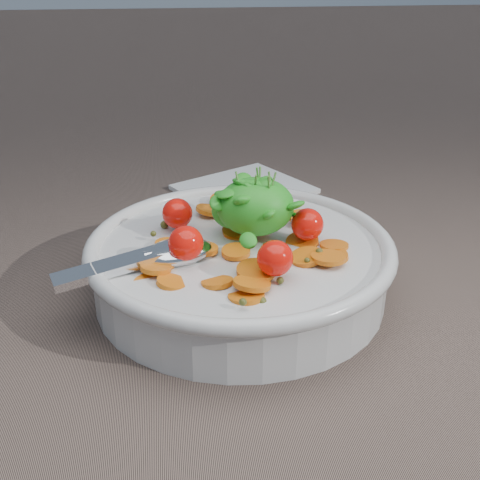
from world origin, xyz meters
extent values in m
plane|color=#796356|center=(0.00, 0.00, 0.00)|extent=(6.00, 6.00, 0.00)
cylinder|color=silver|center=(0.00, 0.00, 0.03)|extent=(0.26, 0.26, 0.05)
torus|color=silver|center=(0.00, 0.00, 0.05)|extent=(0.28, 0.28, 0.01)
cylinder|color=silver|center=(0.00, 0.00, 0.00)|extent=(0.13, 0.13, 0.01)
cylinder|color=brown|center=(0.00, 0.00, 0.03)|extent=(0.24, 0.24, 0.04)
cylinder|color=orange|center=(-0.03, 0.08, 0.05)|extent=(0.04, 0.04, 0.01)
cylinder|color=orange|center=(0.08, -0.02, 0.05)|extent=(0.03, 0.03, 0.01)
cylinder|color=orange|center=(-0.07, 0.00, 0.05)|extent=(0.03, 0.03, 0.01)
cylinder|color=orange|center=(0.05, -0.01, 0.05)|extent=(0.03, 0.03, 0.01)
cylinder|color=orange|center=(0.00, 0.02, 0.05)|extent=(0.04, 0.04, 0.01)
cylinder|color=orange|center=(0.00, 0.02, 0.05)|extent=(0.03, 0.03, 0.01)
cylinder|color=orange|center=(-0.04, -0.02, 0.06)|extent=(0.04, 0.04, 0.01)
cylinder|color=orange|center=(-0.03, -0.07, 0.05)|extent=(0.03, 0.03, 0.01)
cylinder|color=orange|center=(0.06, 0.03, 0.06)|extent=(0.04, 0.04, 0.01)
cylinder|color=orange|center=(0.05, -0.04, 0.05)|extent=(0.03, 0.03, 0.01)
cylinder|color=orange|center=(-0.01, 0.09, 0.06)|extent=(0.04, 0.03, 0.01)
cylinder|color=orange|center=(-0.07, -0.06, 0.05)|extent=(0.03, 0.03, 0.01)
cylinder|color=orange|center=(-0.08, -0.05, 0.05)|extent=(0.03, 0.03, 0.01)
cylinder|color=orange|center=(-0.01, -0.09, 0.05)|extent=(0.03, 0.03, 0.01)
cylinder|color=orange|center=(-0.01, -0.02, 0.05)|extent=(0.04, 0.04, 0.01)
cylinder|color=orange|center=(0.00, -0.06, 0.06)|extent=(0.04, 0.04, 0.01)
cylinder|color=orange|center=(-0.03, 0.07, 0.06)|extent=(0.03, 0.03, 0.01)
cylinder|color=orange|center=(0.00, -0.08, 0.06)|extent=(0.04, 0.04, 0.01)
cylinder|color=orange|center=(-0.08, -0.06, 0.05)|extent=(0.03, 0.03, 0.01)
cylinder|color=orange|center=(0.07, -0.05, 0.06)|extent=(0.04, 0.04, 0.01)
cylinder|color=orange|center=(0.00, 0.03, 0.06)|extent=(0.03, 0.03, 0.02)
cylinder|color=orange|center=(-0.05, 0.01, 0.05)|extent=(0.04, 0.04, 0.02)
cylinder|color=orange|center=(-0.07, -0.03, 0.05)|extent=(0.04, 0.04, 0.01)
cylinder|color=orange|center=(0.07, -0.04, 0.05)|extent=(0.05, 0.05, 0.01)
sphere|color=#454717|center=(0.00, -0.10, 0.05)|extent=(0.01, 0.01, 0.01)
sphere|color=#454717|center=(0.06, -0.04, 0.06)|extent=(0.01, 0.01, 0.01)
sphere|color=#454717|center=(-0.07, 0.04, 0.05)|extent=(0.01, 0.01, 0.01)
sphere|color=#454717|center=(0.01, 0.03, 0.06)|extent=(0.01, 0.01, 0.01)
sphere|color=#454717|center=(-0.04, -0.02, 0.05)|extent=(0.01, 0.01, 0.01)
sphere|color=#454717|center=(0.06, 0.04, 0.05)|extent=(0.01, 0.01, 0.01)
sphere|color=#454717|center=(-0.08, 0.02, 0.06)|extent=(0.01, 0.01, 0.01)
sphere|color=#454717|center=(0.02, -0.08, 0.05)|extent=(0.01, 0.01, 0.01)
sphere|color=#454717|center=(-0.06, -0.03, 0.05)|extent=(0.01, 0.01, 0.01)
sphere|color=#454717|center=(0.01, 0.04, 0.06)|extent=(0.01, 0.01, 0.01)
sphere|color=#454717|center=(-0.01, -0.11, 0.06)|extent=(0.01, 0.01, 0.01)
sphere|color=#454717|center=(-0.05, -0.02, 0.05)|extent=(0.01, 0.01, 0.01)
sphere|color=#454717|center=(0.05, -0.05, 0.06)|extent=(0.01, 0.01, 0.01)
sphere|color=#454717|center=(-0.03, -0.02, 0.05)|extent=(0.01, 0.01, 0.01)
sphere|color=red|center=(0.06, -0.01, 0.07)|extent=(0.03, 0.03, 0.03)
sphere|color=red|center=(0.02, 0.05, 0.07)|extent=(0.03, 0.03, 0.03)
sphere|color=red|center=(-0.06, 0.03, 0.07)|extent=(0.03, 0.03, 0.03)
sphere|color=red|center=(-0.05, -0.03, 0.07)|extent=(0.03, 0.03, 0.03)
sphere|color=red|center=(0.02, -0.07, 0.07)|extent=(0.03, 0.03, 0.03)
ellipsoid|color=green|center=(0.01, 0.01, 0.08)|extent=(0.07, 0.06, 0.05)
ellipsoid|color=green|center=(-0.01, 0.02, 0.07)|extent=(0.04, 0.04, 0.03)
ellipsoid|color=green|center=(-0.02, 0.00, 0.09)|extent=(0.02, 0.02, 0.02)
ellipsoid|color=green|center=(0.01, 0.03, 0.08)|extent=(0.03, 0.03, 0.01)
ellipsoid|color=green|center=(0.00, 0.00, 0.08)|extent=(0.03, 0.03, 0.02)
ellipsoid|color=green|center=(0.03, 0.02, 0.08)|extent=(0.03, 0.02, 0.02)
ellipsoid|color=green|center=(0.02, 0.00, 0.10)|extent=(0.03, 0.03, 0.02)
ellipsoid|color=green|center=(0.01, 0.02, 0.10)|extent=(0.03, 0.03, 0.02)
ellipsoid|color=green|center=(0.03, 0.00, 0.09)|extent=(0.02, 0.02, 0.01)
ellipsoid|color=green|center=(0.01, 0.01, 0.09)|extent=(0.03, 0.03, 0.02)
ellipsoid|color=green|center=(0.01, 0.00, 0.09)|extent=(0.03, 0.03, 0.02)
ellipsoid|color=green|center=(0.01, 0.00, 0.10)|extent=(0.02, 0.02, 0.02)
ellipsoid|color=green|center=(0.05, 0.00, 0.07)|extent=(0.03, 0.03, 0.02)
ellipsoid|color=green|center=(0.01, 0.01, 0.09)|extent=(0.03, 0.03, 0.02)
ellipsoid|color=green|center=(0.00, 0.00, 0.09)|extent=(0.03, 0.03, 0.02)
ellipsoid|color=green|center=(-0.01, 0.06, 0.08)|extent=(0.02, 0.02, 0.01)
ellipsoid|color=green|center=(0.02, -0.02, 0.09)|extent=(0.02, 0.02, 0.02)
ellipsoid|color=green|center=(0.00, 0.01, 0.10)|extent=(0.03, 0.03, 0.02)
ellipsoid|color=green|center=(-0.01, 0.02, 0.09)|extent=(0.03, 0.03, 0.02)
ellipsoid|color=green|center=(0.01, 0.06, 0.09)|extent=(0.03, 0.02, 0.02)
ellipsoid|color=green|center=(0.04, -0.01, 0.09)|extent=(0.02, 0.02, 0.02)
ellipsoid|color=green|center=(-0.01, 0.00, 0.10)|extent=(0.02, 0.02, 0.01)
ellipsoid|color=green|center=(-0.01, 0.01, 0.08)|extent=(0.03, 0.03, 0.02)
ellipsoid|color=green|center=(0.01, -0.01, 0.09)|extent=(0.03, 0.03, 0.02)
ellipsoid|color=green|center=(0.02, 0.00, 0.10)|extent=(0.03, 0.03, 0.02)
ellipsoid|color=green|center=(0.00, -0.05, 0.08)|extent=(0.02, 0.02, 0.02)
ellipsoid|color=green|center=(0.00, -0.01, 0.10)|extent=(0.03, 0.03, 0.02)
cylinder|color=#4C8C33|center=(0.02, 0.02, 0.10)|extent=(0.01, 0.01, 0.04)
cylinder|color=#4C8C33|center=(0.01, 0.00, 0.10)|extent=(0.00, 0.02, 0.04)
cylinder|color=#4C8C33|center=(0.02, 0.00, 0.10)|extent=(0.01, 0.01, 0.04)
cylinder|color=#4C8C33|center=(0.02, 0.00, 0.10)|extent=(0.01, 0.01, 0.04)
cylinder|color=#4C8C33|center=(0.00, 0.00, 0.10)|extent=(0.01, 0.01, 0.04)
cylinder|color=#4C8C33|center=(0.02, 0.01, 0.10)|extent=(0.00, 0.02, 0.04)
cylinder|color=#4C8C33|center=(0.03, 0.00, 0.10)|extent=(0.01, 0.01, 0.05)
ellipsoid|color=silver|center=(-0.06, -0.02, 0.06)|extent=(0.07, 0.06, 0.02)
cube|color=silver|center=(-0.10, -0.04, 0.06)|extent=(0.12, 0.06, 0.02)
cylinder|color=silver|center=(-0.08, -0.03, 0.06)|extent=(0.02, 0.02, 0.01)
cube|color=white|center=(0.04, 0.26, 0.00)|extent=(0.20, 0.19, 0.01)
camera|label=1|loc=(-0.06, -0.48, 0.29)|focal=45.00mm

